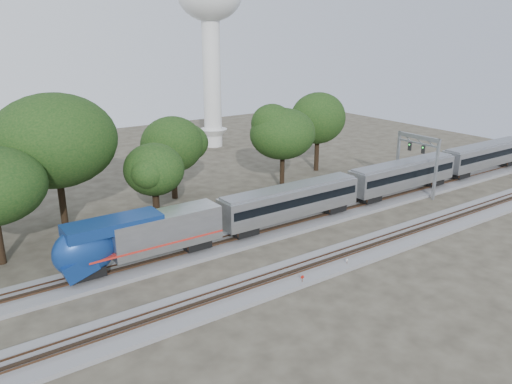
# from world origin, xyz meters

# --- Properties ---
(ground) EXTENTS (160.00, 160.00, 0.00)m
(ground) POSITION_xyz_m (0.00, 0.00, 0.00)
(ground) COLOR #383328
(ground) RESTS_ON ground
(track_far) EXTENTS (160.00, 5.00, 0.73)m
(track_far) POSITION_xyz_m (0.00, 6.00, 0.21)
(track_far) COLOR slate
(track_far) RESTS_ON ground
(track_near) EXTENTS (160.00, 5.00, 0.73)m
(track_near) POSITION_xyz_m (0.00, -4.00, 0.21)
(track_near) COLOR slate
(track_near) RESTS_ON ground
(train) EXTENTS (137.30, 3.35, 4.94)m
(train) POSITION_xyz_m (52.05, 6.00, 3.39)
(train) COLOR silver
(train) RESTS_ON ground
(switch_stand_red) EXTENTS (0.34, 0.09, 1.06)m
(switch_stand_red) POSITION_xyz_m (3.43, -6.04, 0.68)
(switch_stand_red) COLOR #512D19
(switch_stand_red) RESTS_ON ground
(switch_stand_white) EXTENTS (0.29, 0.08, 0.92)m
(switch_stand_white) POSITION_xyz_m (9.55, -5.65, 0.59)
(switch_stand_white) COLOR #512D19
(switch_stand_white) RESTS_ON ground
(switch_lever) EXTENTS (0.57, 0.46, 0.30)m
(switch_lever) POSITION_xyz_m (4.69, -5.73, 0.15)
(switch_lever) COLOR #512D19
(switch_lever) RESTS_ON ground
(water_tower) EXTENTS (12.48, 12.48, 34.55)m
(water_tower) POSITION_xyz_m (26.39, 49.71, 25.60)
(water_tower) COLOR silver
(water_tower) RESTS_ON ground
(signal_gantry) EXTENTS (0.60, 7.07, 8.60)m
(signal_gantry) POSITION_xyz_m (34.40, 6.00, 6.27)
(signal_gantry) COLOR gray
(signal_gantry) RESTS_ON ground
(tree_3) EXTENTS (10.97, 10.97, 15.47)m
(tree_3) POSITION_xyz_m (-10.88, 20.38, 10.79)
(tree_3) COLOR black
(tree_3) RESTS_ON ground
(tree_4) EXTENTS (7.08, 7.08, 9.98)m
(tree_4) POSITION_xyz_m (-1.19, 15.90, 6.94)
(tree_4) COLOR black
(tree_4) RESTS_ON ground
(tree_5) EXTENTS (7.83, 7.83, 11.04)m
(tree_5) POSITION_xyz_m (5.04, 23.86, 7.69)
(tree_5) COLOR black
(tree_5) RESTS_ON ground
(tree_6) EXTENTS (8.43, 8.43, 11.89)m
(tree_6) POSITION_xyz_m (20.22, 18.82, 8.28)
(tree_6) COLOR black
(tree_6) RESTS_ON ground
(tree_7) EXTENTS (9.00, 9.00, 12.69)m
(tree_7) POSITION_xyz_m (31.20, 23.58, 8.84)
(tree_7) COLOR black
(tree_7) RESTS_ON ground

